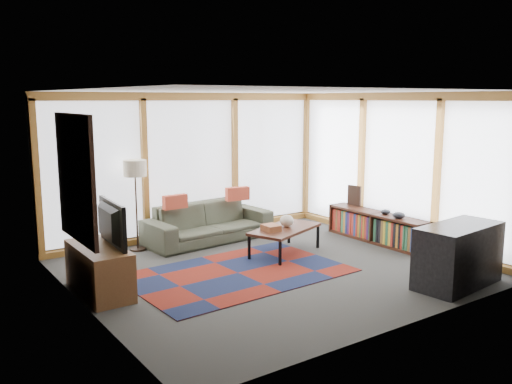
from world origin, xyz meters
TOP-DOWN VIEW (x-y plane):
  - ground at (0.00, 0.00)m, footprint 5.50×5.50m
  - room_envelope at (0.49, 0.56)m, footprint 5.52×5.02m
  - rug at (-0.54, 0.08)m, footprint 3.15×2.10m
  - sofa at (0.03, 1.91)m, footprint 2.35×1.08m
  - pillow_left at (-0.63, 1.88)m, footprint 0.43×0.14m
  - pillow_right at (0.64, 1.92)m, footprint 0.45×0.20m
  - floor_lamp at (-1.24, 2.08)m, footprint 0.38×0.38m
  - coffee_table at (0.65, 0.51)m, footprint 1.44×1.07m
  - book_stack at (0.35, 0.48)m, footprint 0.24×0.29m
  - vase at (0.72, 0.55)m, footprint 0.23×0.23m
  - bookshelf at (2.43, 0.16)m, footprint 0.38×2.10m
  - bowl_a at (2.39, -0.34)m, footprint 0.26×0.26m
  - bowl_b at (2.45, 0.01)m, footprint 0.19×0.19m
  - shelf_picture at (2.55, 0.87)m, footprint 0.07×0.29m
  - tv_console at (-2.44, 0.44)m, footprint 0.52×1.25m
  - television at (-2.34, 0.43)m, footprint 0.19×1.01m
  - bar_counter at (1.64, -2.01)m, footprint 1.38×0.75m

SIDE VIEW (x-z plane):
  - ground at x=0.00m, z-range 0.00..0.00m
  - rug at x=-0.54m, z-range 0.00..0.01m
  - coffee_table at x=0.65m, z-range 0.00..0.43m
  - bookshelf at x=2.43m, z-range 0.00..0.52m
  - tv_console at x=-2.44m, z-range 0.00..0.62m
  - sofa at x=0.03m, z-range 0.00..0.67m
  - bar_counter at x=1.64m, z-range 0.00..0.84m
  - book_stack at x=0.35m, z-range 0.43..0.53m
  - vase at x=0.72m, z-range 0.43..0.63m
  - bowl_b at x=2.45m, z-range 0.52..0.61m
  - bowl_a at x=2.39m, z-range 0.52..0.63m
  - shelf_picture at x=2.55m, z-range 0.52..0.90m
  - floor_lamp at x=-1.24m, z-range 0.00..1.51m
  - pillow_left at x=-0.63m, z-range 0.67..0.90m
  - pillow_right at x=0.64m, z-range 0.67..0.91m
  - television at x=-2.34m, z-range 0.62..1.20m
  - room_envelope at x=0.49m, z-range 0.23..2.85m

